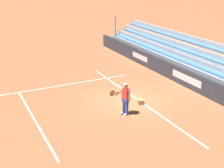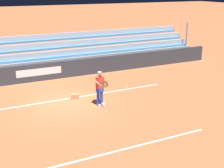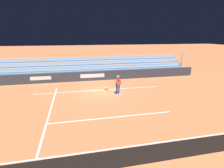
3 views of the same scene
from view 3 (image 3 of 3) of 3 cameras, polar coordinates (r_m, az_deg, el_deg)
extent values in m
plane|color=#B7663D|center=(16.62, -3.93, -2.52)|extent=(160.00, 160.00, 0.00)
cube|color=white|center=(17.09, -4.18, -2.00)|extent=(12.00, 0.10, 0.01)
cube|color=white|center=(12.86, -19.76, -9.05)|extent=(0.10, 12.00, 0.01)
cube|color=white|center=(11.60, 0.21, -10.84)|extent=(8.22, 0.10, 0.01)
cube|color=#2D333D|center=(20.68, -5.78, 2.66)|extent=(25.63, 0.24, 1.10)
cube|color=silver|center=(20.52, -6.39, 2.70)|extent=(2.80, 0.01, 0.44)
cube|color=silver|center=(20.75, -22.25, 1.76)|extent=(2.20, 0.01, 0.40)
cube|color=#9EA3A8|center=(22.43, -6.33, 3.67)|extent=(24.35, 2.40, 1.10)
cube|color=#4C89CC|center=(21.53, -6.15, 4.88)|extent=(23.86, 0.40, 0.12)
cube|color=#9EA3A8|center=(21.77, -6.24, 5.39)|extent=(24.35, 0.24, 0.45)
cube|color=#4C89CC|center=(22.23, -6.41, 6.40)|extent=(23.86, 0.40, 0.12)
cube|color=#9EA3A8|center=(22.49, -6.50, 6.87)|extent=(24.35, 0.24, 0.45)
cube|color=#4C89CC|center=(22.95, -6.67, 7.82)|extent=(23.86, 0.40, 0.12)
cube|color=#9EA3A8|center=(23.21, -6.75, 8.26)|extent=(24.35, 0.24, 0.45)
cylinder|color=#4C70B2|center=(25.33, 21.68, 6.17)|extent=(0.08, 0.08, 2.95)
cylinder|color=blue|center=(15.82, 2.28, -1.77)|extent=(0.15, 0.15, 0.88)
cylinder|color=blue|center=(15.71, 1.59, -1.89)|extent=(0.15, 0.15, 0.88)
cube|color=white|center=(15.89, 2.37, -3.19)|extent=(0.18, 0.30, 0.09)
cube|color=white|center=(15.79, 1.69, -3.31)|extent=(0.18, 0.30, 0.09)
cube|color=blue|center=(15.66, 1.95, -0.58)|extent=(0.39, 0.31, 0.20)
cube|color=red|center=(15.56, 1.96, 0.73)|extent=(0.40, 0.30, 0.58)
sphere|color=#A37556|center=(15.45, 1.99, 2.27)|extent=(0.21, 0.21, 0.21)
cylinder|color=white|center=(15.43, 2.00, 2.59)|extent=(0.20, 0.20, 0.05)
cylinder|color=#A37556|center=(15.69, 2.73, 0.70)|extent=(0.09, 0.09, 0.56)
cylinder|color=#A37556|center=(15.26, 1.55, 0.63)|extent=(0.25, 0.59, 0.24)
cylinder|color=black|center=(15.05, 2.00, 0.61)|extent=(0.11, 0.30, 0.03)
torus|color=black|center=(14.81, 2.55, 0.51)|extent=(0.11, 0.31, 0.31)
cylinder|color=#D6D14C|center=(14.81, 2.55, 0.51)|extent=(0.08, 0.26, 0.27)
cube|color=#A87F51|center=(17.01, -1.88, -1.61)|extent=(0.47, 0.41, 0.26)
sphere|color=#CCE533|center=(14.12, -7.86, -5.86)|extent=(0.07, 0.07, 0.07)
sphere|color=#CCE533|center=(15.88, -15.50, -3.84)|extent=(0.07, 0.07, 0.07)
sphere|color=#CCE533|center=(18.39, -3.07, -0.60)|extent=(0.07, 0.07, 0.07)
sphere|color=#CCE533|center=(18.24, 8.29, -0.88)|extent=(0.07, 0.07, 0.07)
sphere|color=#CCE533|center=(17.15, -17.14, -2.51)|extent=(0.07, 0.07, 0.07)
sphere|color=#CCE533|center=(13.04, -17.81, -8.37)|extent=(0.07, 0.07, 0.07)
cube|color=black|center=(7.72, 8.01, -22.24)|extent=(11.00, 0.02, 0.91)
cube|color=white|center=(7.44, 8.16, -19.32)|extent=(11.00, 0.04, 0.05)
camera|label=1|loc=(18.33, 56.28, 15.47)|focal=50.00mm
camera|label=2|loc=(2.58, -76.58, 16.16)|focal=50.00mm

